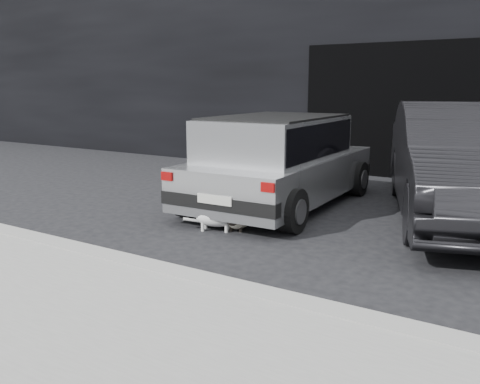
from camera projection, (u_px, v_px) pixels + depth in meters
The scene contains 9 objects.
ground at pixel (253, 214), 7.20m from camera, with size 80.00×80.00×0.00m, color black.
building_facade at pixel (432, 53), 11.14m from camera, with size 34.00×4.00×5.00m, color black.
garage_opening at pixel (404, 111), 9.72m from camera, with size 4.00×0.10×2.60m, color black.
curb at pixel (200, 282), 4.51m from camera, with size 18.00×0.25×0.12m, color gray.
sidewalk at pixel (97, 338), 3.51m from camera, with size 18.00×2.20×0.11m, color gray.
silver_hatchback at pixel (279, 157), 7.51m from camera, with size 1.91×3.72×1.35m.
second_car at pixel (464, 162), 6.76m from camera, with size 1.65×4.74×1.56m, color black.
cat_siamese at pixel (239, 220), 6.37m from camera, with size 0.33×0.75×0.26m.
cat_white at pixel (218, 217), 6.31m from camera, with size 0.72×0.42×0.36m.
Camera 1 is at (3.56, -6.01, 1.76)m, focal length 38.00 mm.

